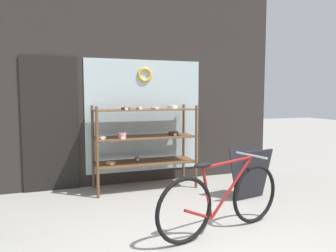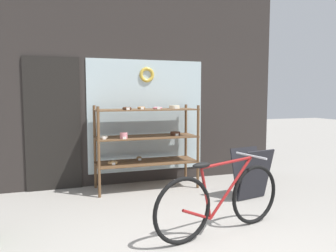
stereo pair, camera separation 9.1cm
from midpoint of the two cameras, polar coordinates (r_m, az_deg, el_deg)
storefront_facade at (r=5.62m, az=-5.72°, el=9.80°), size 5.26×0.13×3.99m
display_case at (r=5.26m, az=-3.33°, el=-1.88°), size 1.62×0.58×1.34m
bicycle at (r=3.70m, az=9.93°, el=-12.55°), size 1.68×0.55×0.83m
sandwich_board at (r=4.94m, az=14.85°, el=-8.03°), size 0.57×0.47×0.73m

